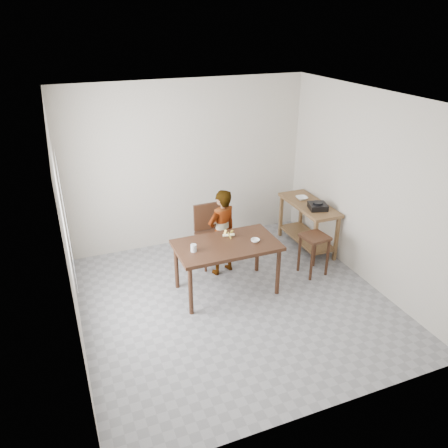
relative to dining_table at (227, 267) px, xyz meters
name	(u,v)px	position (x,y,z in m)	size (l,w,h in m)	color
floor	(235,303)	(0.00, -0.30, -0.40)	(4.00, 4.00, 0.04)	gray
ceiling	(237,98)	(0.00, -0.30, 2.35)	(4.00, 4.00, 0.04)	white
wall_back	(187,165)	(0.00, 1.72, 0.98)	(4.00, 0.04, 2.70)	beige
wall_front	(329,301)	(0.00, -2.32, 0.98)	(4.00, 0.04, 2.70)	beige
wall_left	(64,239)	(-2.02, -0.30, 0.98)	(0.04, 4.00, 2.70)	beige
wall_right	(370,190)	(2.02, -0.30, 0.98)	(0.04, 4.00, 2.70)	beige
window_pane	(66,219)	(-1.97, -0.10, 1.12)	(0.02, 1.10, 1.30)	white
dining_table	(227,267)	(0.00, 0.00, 0.00)	(1.40, 0.80, 0.75)	#371E12
prep_counter	(307,226)	(1.72, 0.70, 0.03)	(0.50, 1.20, 0.80)	brown
child	(222,232)	(0.12, 0.49, 0.29)	(0.49, 0.32, 1.33)	silver
dining_chair	(213,236)	(0.08, 0.78, 0.09)	(0.45, 0.45, 0.94)	#371E12
stool	(313,254)	(1.38, -0.04, -0.06)	(0.36, 0.36, 0.63)	#371E12
glass_tumbler	(194,248)	(-0.48, -0.04, 0.42)	(0.08, 0.08, 0.10)	silver
small_bowl	(255,241)	(0.38, -0.09, 0.39)	(0.12, 0.12, 0.04)	white
banana	(229,235)	(0.10, 0.18, 0.41)	(0.19, 0.13, 0.07)	#F6C44E
serving_bowl	(302,198)	(1.69, 0.89, 0.45)	(0.19, 0.19, 0.05)	white
gas_burner	(318,206)	(1.72, 0.46, 0.47)	(0.27, 0.27, 0.09)	black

